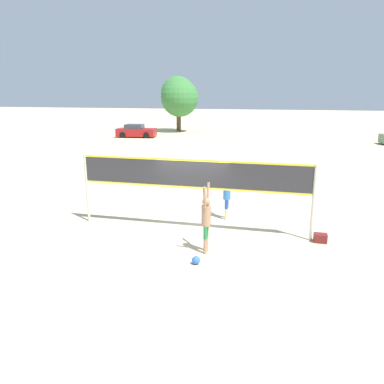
{
  "coord_description": "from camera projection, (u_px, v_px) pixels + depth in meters",
  "views": [
    {
      "loc": [
        2.99,
        -12.17,
        4.72
      ],
      "look_at": [
        0.0,
        0.0,
        1.39
      ],
      "focal_mm": 35.0,
      "sensor_mm": 36.0,
      "label": 1
    }
  ],
  "objects": [
    {
      "name": "tree_right_cluster",
      "position": [
        180.0,
        98.0,
        45.44
      ],
      "size": [
        4.55,
        4.55,
        6.4
      ],
      "color": "#4C3823",
      "rests_on": "ground_plane"
    },
    {
      "name": "player_spiker",
      "position": [
        206.0,
        217.0,
        11.16
      ],
      "size": [
        0.28,
        0.71,
        2.14
      ],
      "rotation": [
        0.0,
        0.0,
        1.57
      ],
      "color": "tan",
      "rests_on": "ground_plane"
    },
    {
      "name": "tree_left_cluster",
      "position": [
        178.0,
        94.0,
        46.39
      ],
      "size": [
        4.17,
        4.17,
        6.74
      ],
      "color": "brown",
      "rests_on": "ground_plane"
    },
    {
      "name": "volleyball_net",
      "position": [
        192.0,
        178.0,
        12.84
      ],
      "size": [
        8.16,
        0.09,
        2.53
      ],
      "color": "beige",
      "rests_on": "ground_plane"
    },
    {
      "name": "player_blocker",
      "position": [
        227.0,
        194.0,
        14.22
      ],
      "size": [
        0.28,
        0.68,
        1.95
      ],
      "rotation": [
        0.0,
        0.0,
        -1.57
      ],
      "color": "beige",
      "rests_on": "ground_plane"
    },
    {
      "name": "parked_car_near",
      "position": [
        136.0,
        131.0,
        40.9
      ],
      "size": [
        4.38,
        2.38,
        1.41
      ],
      "rotation": [
        0.0,
        0.0,
        0.13
      ],
      "color": "maroon",
      "rests_on": "ground_plane"
    },
    {
      "name": "volleyball",
      "position": [
        196.0,
        260.0,
        10.62
      ],
      "size": [
        0.24,
        0.24,
        0.24
      ],
      "color": "blue",
      "rests_on": "ground_plane"
    },
    {
      "name": "ground_plane",
      "position": [
        192.0,
        230.0,
        13.32
      ],
      "size": [
        200.0,
        200.0,
        0.0
      ],
      "primitive_type": "plane",
      "color": "beige"
    },
    {
      "name": "gear_bag",
      "position": [
        320.0,
        238.0,
        12.19
      ],
      "size": [
        0.42,
        0.3,
        0.29
      ],
      "color": "maroon",
      "rests_on": "ground_plane"
    }
  ]
}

